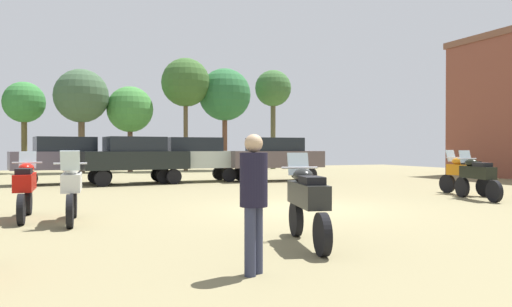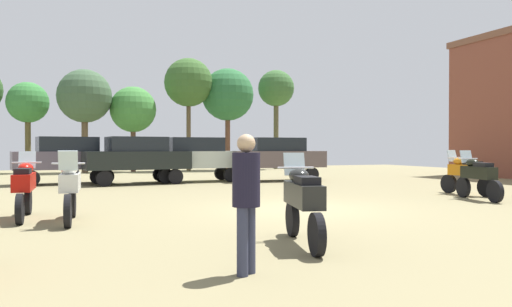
# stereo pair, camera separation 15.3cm
# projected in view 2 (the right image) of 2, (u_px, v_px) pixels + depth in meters

# --- Properties ---
(ground_plane) EXTENTS (44.00, 52.00, 0.02)m
(ground_plane) POSITION_uv_depth(u_px,v_px,m) (297.00, 209.00, 12.37)
(ground_plane) COLOR #807652
(motorcycle_2) EXTENTS (0.77, 2.20, 1.46)m
(motorcycle_2) POSITION_uv_depth(u_px,v_px,m) (303.00, 200.00, 7.76)
(motorcycle_2) COLOR black
(motorcycle_2) RESTS_ON ground
(motorcycle_3) EXTENTS (0.62, 2.15, 1.47)m
(motorcycle_3) POSITION_uv_depth(u_px,v_px,m) (466.00, 173.00, 15.97)
(motorcycle_3) COLOR black
(motorcycle_3) RESTS_ON ground
(motorcycle_4) EXTENTS (0.62, 2.17, 1.49)m
(motorcycle_4) POSITION_uv_depth(u_px,v_px,m) (70.00, 187.00, 10.10)
(motorcycle_4) COLOR black
(motorcycle_4) RESTS_ON ground
(motorcycle_6) EXTENTS (0.74, 2.14, 1.46)m
(motorcycle_6) POSITION_uv_depth(u_px,v_px,m) (478.00, 176.00, 14.45)
(motorcycle_6) COLOR black
(motorcycle_6) RESTS_ON ground
(motorcycle_8) EXTENTS (0.62, 2.24, 1.46)m
(motorcycle_8) POSITION_uv_depth(u_px,v_px,m) (24.00, 186.00, 10.57)
(motorcycle_8) COLOR black
(motorcycle_8) RESTS_ON ground
(car_1) EXTENTS (4.47, 2.25, 2.00)m
(car_1) POSITION_uv_depth(u_px,v_px,m) (137.00, 157.00, 20.68)
(car_1) COLOR black
(car_1) RESTS_ON ground
(car_2) EXTENTS (4.41, 2.08, 2.00)m
(car_2) POSITION_uv_depth(u_px,v_px,m) (276.00, 156.00, 22.70)
(car_2) COLOR black
(car_2) RESTS_ON ground
(car_4) EXTENTS (4.51, 2.37, 2.00)m
(car_4) POSITION_uv_depth(u_px,v_px,m) (67.00, 156.00, 20.82)
(car_4) COLOR black
(car_4) RESTS_ON ground
(car_5) EXTENTS (4.31, 1.82, 2.00)m
(car_5) POSITION_uv_depth(u_px,v_px,m) (195.00, 156.00, 22.15)
(car_5) COLOR black
(car_5) RESTS_ON ground
(person_1) EXTENTS (0.48, 0.48, 1.71)m
(person_1) POSITION_uv_depth(u_px,v_px,m) (246.00, 193.00, 5.93)
(person_1) COLOR #2E334B
(person_1) RESTS_ON ground
(tree_2) EXTENTS (2.46, 2.46, 5.52)m
(tree_2) POSITION_uv_depth(u_px,v_px,m) (28.00, 103.00, 29.65)
(tree_2) COLOR brown
(tree_2) RESTS_ON ground
(tree_3) EXTENTS (2.63, 2.63, 7.19)m
(tree_3) POSITION_uv_depth(u_px,v_px,m) (276.00, 90.00, 35.55)
(tree_3) COLOR brown
(tree_3) RESTS_ON ground
(tree_4) EXTENTS (3.28, 3.28, 6.36)m
(tree_4) POSITION_uv_depth(u_px,v_px,m) (85.00, 97.00, 30.07)
(tree_4) COLOR brown
(tree_4) RESTS_ON ground
(tree_5) EXTENTS (3.59, 3.59, 7.00)m
(tree_5) POSITION_uv_depth(u_px,v_px,m) (228.00, 95.00, 33.75)
(tree_5) COLOR brown
(tree_5) RESTS_ON ground
(tree_7) EXTENTS (2.94, 2.94, 5.47)m
(tree_7) POSITION_uv_depth(u_px,v_px,m) (133.00, 110.00, 31.43)
(tree_7) COLOR #50382A
(tree_7) RESTS_ON ground
(tree_9) EXTENTS (3.21, 3.21, 7.49)m
(tree_9) POSITION_uv_depth(u_px,v_px,m) (189.00, 83.00, 32.51)
(tree_9) COLOR brown
(tree_9) RESTS_ON ground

